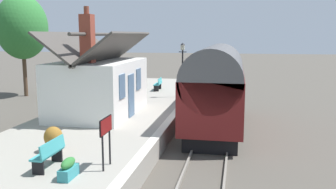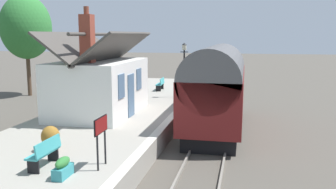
{
  "view_description": "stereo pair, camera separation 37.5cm",
  "coord_description": "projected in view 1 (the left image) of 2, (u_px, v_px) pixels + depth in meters",
  "views": [
    {
      "loc": [
        -16.88,
        -1.93,
        4.86
      ],
      "look_at": [
        1.12,
        1.5,
        1.85
      ],
      "focal_mm": 39.1,
      "sensor_mm": 36.0,
      "label": 1
    },
    {
      "loc": [
        -16.81,
        -2.3,
        4.86
      ],
      "look_at": [
        1.12,
        1.5,
        1.85
      ],
      "focal_mm": 39.1,
      "sensor_mm": 36.0,
      "label": 2
    }
  ],
  "objects": [
    {
      "name": "ground_plane",
      "position": [
        194.0,
        137.0,
        17.51
      ],
      "size": [
        160.0,
        160.0,
        0.0
      ],
      "primitive_type": "plane",
      "color": "#4C473F"
    },
    {
      "name": "platform",
      "position": [
        108.0,
        124.0,
        18.24
      ],
      "size": [
        32.0,
        6.64,
        0.85
      ],
      "primitive_type": "cube",
      "color": "gray",
      "rests_on": "ground"
    },
    {
      "name": "platform_edge_coping",
      "position": [
        170.0,
        119.0,
        17.59
      ],
      "size": [
        32.0,
        0.36,
        0.02
      ],
      "primitive_type": "cube",
      "color": "beige",
      "rests_on": "platform"
    },
    {
      "name": "rail_near",
      "position": [
        229.0,
        137.0,
        17.2
      ],
      "size": [
        52.0,
        0.08,
        0.14
      ],
      "primitive_type": "cube",
      "color": "gray",
      "rests_on": "ground"
    },
    {
      "name": "rail_far",
      "position": [
        198.0,
        136.0,
        17.47
      ],
      "size": [
        52.0,
        0.08,
        0.14
      ],
      "primitive_type": "cube",
      "color": "gray",
      "rests_on": "ground"
    },
    {
      "name": "train",
      "position": [
        216.0,
        87.0,
        18.64
      ],
      "size": [
        9.17,
        2.73,
        4.32
      ],
      "color": "black",
      "rests_on": "ground"
    },
    {
      "name": "station_building",
      "position": [
        99.0,
        85.0,
        18.55
      ],
      "size": [
        6.31,
        3.78,
        5.29
      ],
      "color": "white",
      "rests_on": "platform"
    },
    {
      "name": "bench_near_building",
      "position": [
        49.0,
        153.0,
        11.04
      ],
      "size": [
        1.4,
        0.44,
        0.88
      ],
      "color": "teal",
      "rests_on": "platform"
    },
    {
      "name": "bench_platform_end",
      "position": [
        158.0,
        84.0,
        26.58
      ],
      "size": [
        1.42,
        0.5,
        0.88
      ],
      "color": "teal",
      "rests_on": "platform"
    },
    {
      "name": "planter_bench_right",
      "position": [
        68.0,
        169.0,
        10.3
      ],
      "size": [
        0.76,
        0.32,
        0.58
      ],
      "color": "teal",
      "rests_on": "platform"
    },
    {
      "name": "planter_bench_left",
      "position": [
        53.0,
        138.0,
        12.62
      ],
      "size": [
        0.64,
        0.64,
        0.89
      ],
      "color": "gray",
      "rests_on": "platform"
    },
    {
      "name": "planter_edge_far",
      "position": [
        133.0,
        82.0,
        27.61
      ],
      "size": [
        0.61,
        0.61,
        0.85
      ],
      "color": "black",
      "rests_on": "platform"
    },
    {
      "name": "lamp_post_platform",
      "position": [
        183.0,
        59.0,
        23.37
      ],
      "size": [
        0.32,
        0.5,
        3.5
      ],
      "color": "black",
      "rests_on": "platform"
    },
    {
      "name": "station_sign_board",
      "position": [
        106.0,
        130.0,
        10.96
      ],
      "size": [
        0.96,
        0.06,
        1.57
      ],
      "color": "black",
      "rests_on": "platform"
    },
    {
      "name": "tree_behind_building",
      "position": [
        22.0,
        27.0,
        28.4
      ],
      "size": [
        4.18,
        3.84,
        7.93
      ],
      "color": "#4C3828",
      "rests_on": "ground"
    }
  ]
}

